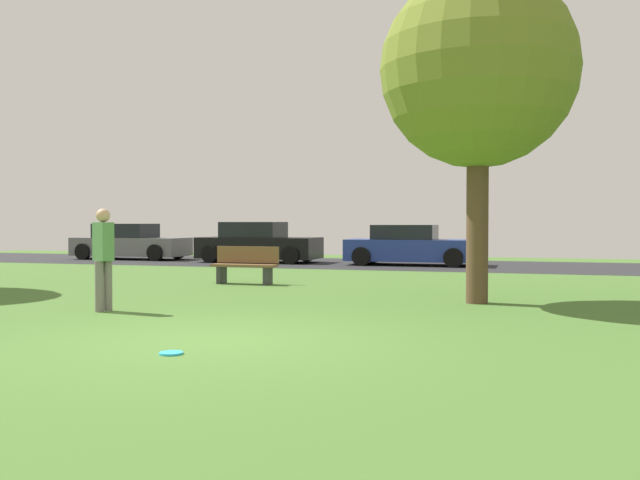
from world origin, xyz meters
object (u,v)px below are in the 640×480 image
object	(u,v)px
person_catcher	(103,254)
frisbee_disc	(171,353)
parked_car_blue	(410,247)
maple_tree_far	(478,71)
parked_car_grey	(130,243)
park_bench	(246,265)
parked_car_black	(258,244)

from	to	relation	value
person_catcher	frisbee_disc	world-z (taller)	person_catcher
frisbee_disc	parked_car_blue	world-z (taller)	parked_car_blue
maple_tree_far	person_catcher	distance (m)	7.38
parked_car_blue	parked_car_grey	bearing A→B (deg)	178.05
frisbee_disc	maple_tree_far	bearing A→B (deg)	64.09
frisbee_disc	parked_car_blue	xyz separation A→B (m)	(-0.15, 16.68, 0.63)
person_catcher	parked_car_grey	xyz separation A→B (m)	(-8.54, 14.10, -0.30)
parked_car_grey	park_bench	bearing A→B (deg)	-44.74
parked_car_grey	parked_car_black	size ratio (longest dim) A/B	1.04
parked_car_black	park_bench	xyz separation A→B (m)	(3.11, -8.34, -0.22)
person_catcher	frisbee_disc	xyz separation A→B (m)	(2.94, -2.97, -0.94)
person_catcher	parked_car_grey	distance (m)	16.49
parked_car_grey	park_bench	distance (m)	12.35
frisbee_disc	parked_car_grey	xyz separation A→B (m)	(-11.48, 17.07, 0.64)
person_catcher	parked_car_blue	bearing A→B (deg)	103.15
parked_car_black	parked_car_blue	xyz separation A→B (m)	(5.66, -0.03, -0.04)
maple_tree_far	parked_car_black	world-z (taller)	maple_tree_far
person_catcher	parked_car_blue	size ratio (longest dim) A/B	0.39
maple_tree_far	parked_car_blue	distance (m)	11.67
parked_car_grey	parked_car_black	distance (m)	5.67
maple_tree_far	frisbee_disc	distance (m)	7.92
person_catcher	park_bench	xyz separation A→B (m)	(0.23, 5.40, -0.49)
parked_car_grey	parked_car_blue	size ratio (longest dim) A/B	1.04
person_catcher	parked_car_black	xyz separation A→B (m)	(-2.88, 13.74, -0.27)
person_catcher	frisbee_disc	bearing A→B (deg)	-20.71
maple_tree_far	park_bench	distance (m)	7.18
maple_tree_far	park_bench	world-z (taller)	maple_tree_far
person_catcher	parked_car_black	distance (m)	14.05
parked_car_grey	maple_tree_far	bearing A→B (deg)	-37.50
parked_car_black	maple_tree_far	bearing A→B (deg)	-50.75
maple_tree_far	parked_car_grey	xyz separation A→B (m)	(-14.40, 11.05, -3.60)
person_catcher	parked_car_black	world-z (taller)	person_catcher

